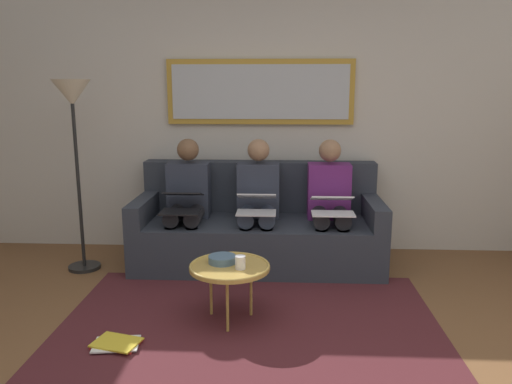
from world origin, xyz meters
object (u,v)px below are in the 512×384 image
Objects in this scene: person_right at (187,199)px; couch at (258,229)px; framed_mirror at (260,92)px; laptop_black at (182,202)px; cup at (240,262)px; laptop_white at (332,205)px; bowl at (222,259)px; standing_lamp at (73,114)px; person_left at (330,200)px; magazine_stack at (117,343)px; laptop_silver at (257,203)px; coffee_table at (230,267)px; person_middle at (258,199)px.

couch is at bearing -173.87° from person_right.
framed_mirror reaches higher than laptop_black.
laptop_white is (-0.70, -0.96, 0.18)m from cup.
bowl is (0.14, -0.11, -0.02)m from cup.
bowl is at bearing 146.50° from standing_lamp.
cup is 1.20m from laptop_white.
laptop_white is at bearing 90.00° from person_left.
person_right is at bearing -96.64° from magazine_stack.
framed_mirror is 1.33m from laptop_white.
laptop_silver reaches higher than laptop_white.
framed_mirror is at bearing -90.00° from laptop_silver.
laptop_black is at bearing 47.21° from framed_mirror.
bowl is 0.17× the size of person_right.
person_right reaches higher than couch.
couch reaches higher than laptop_silver.
coffee_table is 1.07m from laptop_black.
standing_lamp is at bearing 7.31° from person_middle.
coffee_table is 0.33× the size of standing_lamp.
framed_mirror is 4.89× the size of laptop_silver.
framed_mirror is 1.99m from cup.
person_right is at bearing -10.85° from laptop_white.
laptop_white is at bearing 179.29° from laptop_silver.
laptop_silver is 0.68m from person_right.
laptop_silver is (0.00, 0.24, 0.02)m from person_middle.
framed_mirror is at bearing -132.79° from laptop_black.
laptop_black is 1.46m from magazine_stack.
person_right is at bearing -64.41° from cup.
couch is 1.28m from cup.
laptop_silver is at bearing -93.72° from cup.
person_middle is at bearing 90.00° from couch.
bowl reaches higher than magazine_stack.
person_right is 2.93× the size of laptop_black.
magazine_stack is (0.82, 1.30, -0.61)m from laptop_silver.
standing_lamp is (0.73, -1.34, 1.35)m from magazine_stack.
framed_mirror reaches higher than bowl.
person_middle reaches higher than cup.
person_middle is at bearing 0.00° from person_left.
coffee_table is 1.42× the size of laptop_black.
framed_mirror is 1.99m from coffee_table.
standing_lamp is (2.19, 0.20, 0.76)m from person_left.
cup is 0.47× the size of bowl.
laptop_black is (0.58, -0.97, 0.19)m from cup.
person_left reaches higher than bowl.
cup is 0.99m from laptop_silver.
framed_mirror is (0.00, -0.39, 1.24)m from couch.
bowl is 1.39m from person_left.
bowl is 0.87m from magazine_stack.
laptop_white reaches higher than magazine_stack.
laptop_white is at bearing 153.87° from couch.
magazine_stack is 2.04m from standing_lamp.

